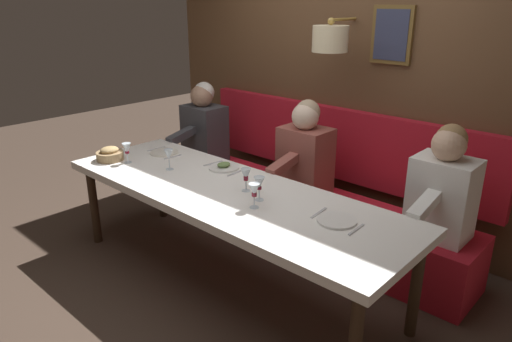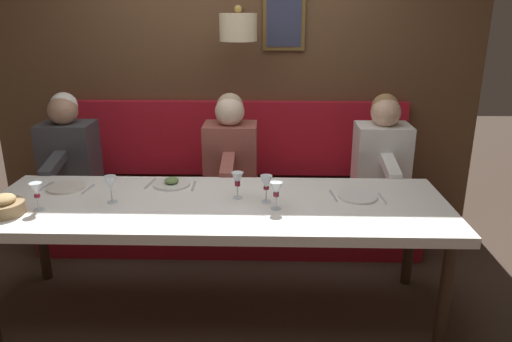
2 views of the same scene
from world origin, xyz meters
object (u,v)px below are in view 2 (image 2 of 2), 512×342
object	(u,v)px
diner_middle	(68,148)
wine_glass_2	(36,191)
diner_near	(231,149)
bread_bowl	(4,206)
wine_glass_0	(237,180)
dining_table	(217,211)
diner_nearest	(382,150)
wine_glass_3	(266,183)
wine_glass_4	(111,184)
wine_glass_1	(276,190)

from	to	relation	value
diner_middle	wine_glass_2	bearing A→B (deg)	-167.33
diner_near	bread_bowl	distance (m)	1.61
wine_glass_0	bread_bowl	distance (m)	1.32
diner_near	dining_table	bearing A→B (deg)	179.10
dining_table	diner_nearest	size ratio (longest dim) A/B	3.47
dining_table	diner_middle	distance (m)	1.52
diner_nearest	diner_near	size ratio (longest dim) A/B	1.00
wine_glass_0	wine_glass_2	bearing A→B (deg)	100.84
dining_table	diner_near	world-z (taller)	diner_near
wine_glass_3	dining_table	bearing A→B (deg)	92.62
wine_glass_0	wine_glass_4	size ratio (longest dim) A/B	1.00
diner_nearest	dining_table	bearing A→B (deg)	127.16
wine_glass_0	wine_glass_3	world-z (taller)	same
wine_glass_0	diner_nearest	bearing A→B (deg)	-52.14
wine_glass_2	wine_glass_3	distance (m)	1.31
diner_middle	wine_glass_2	size ratio (longest dim) A/B	4.82
diner_near	diner_middle	distance (m)	1.25
dining_table	diner_middle	xyz separation A→B (m)	(0.88, 1.24, 0.14)
diner_nearest	wine_glass_1	world-z (taller)	diner_nearest
dining_table	wine_glass_2	distance (m)	1.03
diner_nearest	wine_glass_0	world-z (taller)	diner_nearest
diner_near	wine_glass_3	size ratio (longest dim) A/B	4.82
wine_glass_3	diner_middle	bearing A→B (deg)	60.38
diner_nearest	wine_glass_4	xyz separation A→B (m)	(-0.90, 1.79, 0.04)
wine_glass_3	wine_glass_4	distance (m)	0.92
wine_glass_2	wine_glass_4	world-z (taller)	same
dining_table	wine_glass_1	size ratio (longest dim) A/B	16.76
wine_glass_0	wine_glass_3	distance (m)	0.18
diner_middle	wine_glass_1	xyz separation A→B (m)	(-0.98, -1.58, 0.04)
wine_glass_1	bread_bowl	xyz separation A→B (m)	(-0.11, 1.52, -0.07)
wine_glass_0	wine_glass_4	bearing A→B (deg)	96.79
diner_middle	wine_glass_1	world-z (taller)	diner_middle
wine_glass_2	diner_nearest	bearing A→B (deg)	-64.64
wine_glass_1	wine_glass_3	distance (m)	0.12
diner_nearest	diner_near	xyz separation A→B (m)	(0.00, 1.15, 0.00)
diner_nearest	wine_glass_3	size ratio (longest dim) A/B	4.82
diner_nearest	wine_glass_2	bearing A→B (deg)	115.36
bread_bowl	wine_glass_4	bearing A→B (deg)	-70.95
dining_table	diner_nearest	world-z (taller)	diner_nearest
diner_nearest	wine_glass_0	distance (m)	1.32
wine_glass_2	wine_glass_4	size ratio (longest dim) A/B	1.00
dining_table	bread_bowl	world-z (taller)	bread_bowl
dining_table	wine_glass_4	size ratio (longest dim) A/B	16.76
diner_middle	wine_glass_1	size ratio (longest dim) A/B	4.82
diner_near	wine_glass_3	distance (m)	0.91
wine_glass_1	bread_bowl	distance (m)	1.52
diner_nearest	wine_glass_0	xyz separation A→B (m)	(-0.81, 1.05, 0.04)
wine_glass_2	bread_bowl	bearing A→B (deg)	110.59
wine_glass_4	diner_middle	bearing A→B (deg)	34.23
wine_glass_1	bread_bowl	world-z (taller)	wine_glass_1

